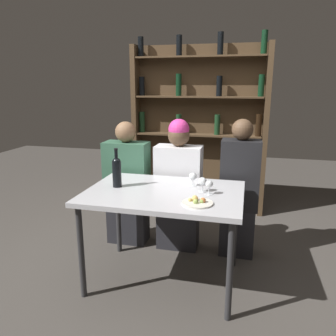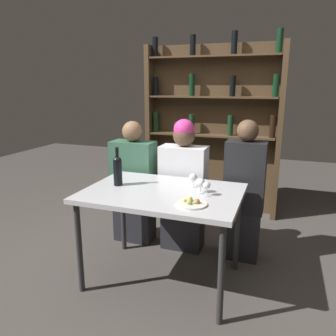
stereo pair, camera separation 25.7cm
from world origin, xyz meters
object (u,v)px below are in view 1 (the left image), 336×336
object	(u,v)px
wine_glass_1	(202,182)
seated_person_right	(239,193)
food_plate_0	(198,202)
wine_bottle	(117,171)
wine_glass_2	(209,185)
seated_person_left	(127,187)
wine_glass_0	(193,177)
seated_person_center	(178,188)

from	to	relation	value
wine_glass_1	seated_person_right	world-z (taller)	seated_person_right
wine_glass_1	food_plate_0	world-z (taller)	wine_glass_1
wine_bottle	wine_glass_2	world-z (taller)	wine_bottle
food_plate_0	seated_person_left	xyz separation A→B (m)	(-0.81, 0.79, -0.20)
food_plate_0	seated_person_right	bearing A→B (deg)	71.98
wine_glass_0	seated_person_right	xyz separation A→B (m)	(0.36, 0.40, -0.23)
wine_glass_2	seated_person_center	bearing A→B (deg)	121.40
food_plate_0	seated_person_left	world-z (taller)	seated_person_left
food_plate_0	seated_person_left	bearing A→B (deg)	135.67
wine_glass_0	seated_person_right	bearing A→B (deg)	48.38
wine_bottle	seated_person_left	distance (m)	0.67
seated_person_center	wine_glass_0	bearing A→B (deg)	-63.33
wine_bottle	seated_person_right	world-z (taller)	seated_person_right
wine_glass_1	wine_glass_2	size ratio (longest dim) A/B	1.05
wine_glass_2	seated_person_left	world-z (taller)	seated_person_left
wine_glass_2	seated_person_center	xyz separation A→B (m)	(-0.35, 0.58, -0.23)
wine_bottle	food_plate_0	distance (m)	0.73
seated_person_center	seated_person_right	world-z (taller)	seated_person_right
wine_glass_0	seated_person_left	xyz separation A→B (m)	(-0.71, 0.40, -0.27)
wine_glass_0	seated_person_center	distance (m)	0.51
wine_bottle	seated_person_center	xyz separation A→B (m)	(0.38, 0.57, -0.29)
wine_glass_0	seated_person_left	bearing A→B (deg)	150.60
wine_bottle	wine_glass_0	world-z (taller)	wine_bottle
wine_glass_0	seated_person_right	size ratio (longest dim) A/B	0.09
wine_glass_1	seated_person_center	xyz separation A→B (m)	(-0.29, 0.53, -0.24)
seated_person_center	wine_bottle	bearing A→B (deg)	-123.58
wine_glass_2	seated_person_center	world-z (taller)	seated_person_center
wine_bottle	wine_glass_2	distance (m)	0.73
wine_glass_2	seated_person_right	world-z (taller)	seated_person_right
wine_glass_1	seated_person_center	world-z (taller)	seated_person_center
wine_bottle	wine_glass_0	xyz separation A→B (m)	(0.58, 0.16, -0.06)
wine_glass_1	wine_glass_2	bearing A→B (deg)	-42.20
wine_bottle	wine_glass_0	size ratio (longest dim) A/B	2.83
wine_bottle	wine_glass_2	size ratio (longest dim) A/B	2.92
wine_glass_1	wine_glass_0	bearing A→B (deg)	126.98
wine_glass_0	food_plate_0	distance (m)	0.41
wine_glass_2	wine_bottle	bearing A→B (deg)	179.09
seated_person_center	seated_person_right	xyz separation A→B (m)	(0.56, -0.00, 0.00)
wine_glass_1	seated_person_left	bearing A→B (deg)	146.94
food_plate_0	seated_person_right	world-z (taller)	seated_person_right
wine_bottle	seated_person_center	distance (m)	0.74
wine_glass_0	seated_person_right	world-z (taller)	seated_person_right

